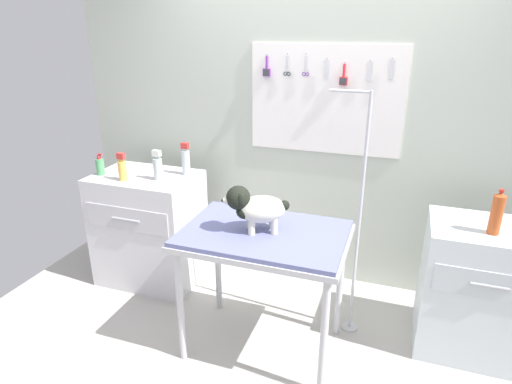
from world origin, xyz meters
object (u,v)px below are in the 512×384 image
object	(u,v)px
grooming_table	(264,243)
spray_bottle_short	(158,167)
grooming_arm	(357,229)
counter_left	(149,228)
cabinet_right	(477,290)
dog	(255,207)
soda_bottle	(497,213)

from	to	relation	value
grooming_table	spray_bottle_short	size ratio (longest dim) A/B	4.41
grooming_arm	spray_bottle_short	distance (m)	1.52
counter_left	grooming_table	bearing A→B (deg)	-23.17
cabinet_right	counter_left	bearing A→B (deg)	178.77
counter_left	spray_bottle_short	distance (m)	0.58
grooming_table	cabinet_right	distance (m)	1.40
spray_bottle_short	dog	bearing A→B (deg)	-26.00
counter_left	soda_bottle	size ratio (longest dim) A/B	3.35
dog	spray_bottle_short	distance (m)	1.04
grooming_arm	cabinet_right	distance (m)	0.85
grooming_table	soda_bottle	xyz separation A→B (m)	(1.29, 0.36, 0.24)
grooming_table	spray_bottle_short	distance (m)	1.11
counter_left	spray_bottle_short	bearing A→B (deg)	-17.92
dog	cabinet_right	bearing A→B (deg)	18.75
dog	cabinet_right	world-z (taller)	dog
grooming_arm	cabinet_right	size ratio (longest dim) A/B	1.90
dog	spray_bottle_short	xyz separation A→B (m)	(-0.94, 0.46, 0.01)
dog	spray_bottle_short	world-z (taller)	spray_bottle_short
counter_left	spray_bottle_short	xyz separation A→B (m)	(0.16, -0.05, 0.56)
grooming_table	soda_bottle	size ratio (longest dim) A/B	3.68
grooming_table	grooming_arm	bearing A→B (deg)	35.18
grooming_arm	soda_bottle	xyz separation A→B (m)	(0.77, -0.01, 0.23)
cabinet_right	spray_bottle_short	distance (m)	2.35
grooming_table	cabinet_right	xyz separation A→B (m)	(1.29, 0.44, -0.33)
cabinet_right	soda_bottle	size ratio (longest dim) A/B	3.19
grooming_table	dog	xyz separation A→B (m)	(-0.05, -0.02, 0.24)
grooming_table	grooming_arm	world-z (taller)	grooming_arm
counter_left	soda_bottle	world-z (taller)	soda_bottle
spray_bottle_short	grooming_arm	bearing A→B (deg)	-2.87
grooming_arm	dog	world-z (taller)	grooming_arm
cabinet_right	soda_bottle	xyz separation A→B (m)	(-0.00, -0.08, 0.57)
counter_left	cabinet_right	xyz separation A→B (m)	(2.44, -0.05, -0.02)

